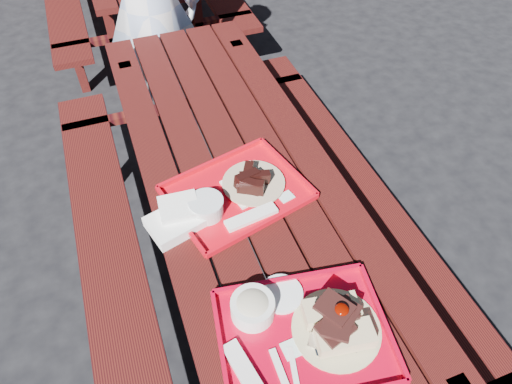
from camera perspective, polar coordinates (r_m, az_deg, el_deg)
ground at (r=2.38m, az=-1.28°, el=-10.77°), size 60.00×60.00×0.00m
picnic_table_near at (r=1.92m, az=-1.56°, el=-2.07°), size 1.41×2.40×0.75m
near_tray at (r=1.39m, az=5.77°, el=-16.14°), size 0.55×0.46×0.16m
far_tray at (r=1.69m, az=-2.51°, el=-0.16°), size 0.57×0.49×0.08m
white_cloth at (r=1.63m, az=-9.77°, el=-3.20°), size 0.23×0.19×0.08m
person at (r=2.85m, az=-13.24°, el=21.68°), size 0.67×0.50×1.65m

